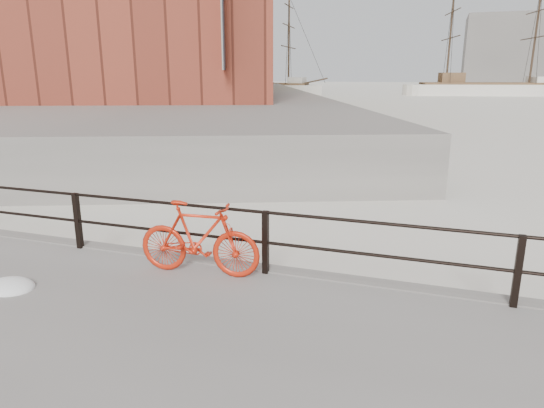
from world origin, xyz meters
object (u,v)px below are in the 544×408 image
Objects in this scene: schooner_left at (259,94)px; workboat_near at (159,109)px; schooner_mid at (486,95)px; bicycle at (199,238)px; workboat_far at (141,103)px.

workboat_near is at bearing -89.46° from schooner_left.
schooner_mid is 1.25× the size of schooner_left.
workboat_far is (-29.45, 43.06, -0.93)m from bicycle.
schooner_left is (-25.23, 71.03, -0.93)m from bicycle.
schooner_left reaches higher than workboat_near.
workboat_near is at bearing -139.19° from schooner_mid.
bicycle is 0.17× the size of workboat_far.
workboat_near is 0.92× the size of workboat_far.
workboat_near and workboat_far have the same top height.
schooner_mid is 2.39× the size of workboat_far.
schooner_mid reaches higher than workboat_far.
schooner_mid reaches higher than workboat_near.
schooner_left reaches higher than workboat_far.
bicycle is at bearing -74.56° from schooner_left.
workboat_near is at bearing 117.62° from bicycle.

